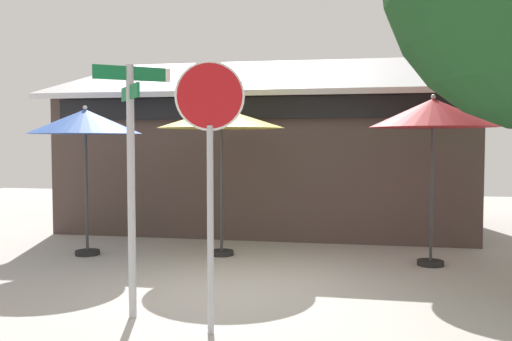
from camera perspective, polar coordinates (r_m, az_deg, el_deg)
ground_plane at (r=7.89m, az=-0.03°, el=-12.54°), size 28.00×28.00×0.10m
cafe_building at (r=13.52m, az=1.50°, el=1.31°), size 9.57×5.37×4.43m
street_sign_post at (r=6.46m, az=-12.99°, el=0.65°), size 0.75×0.70×2.96m
stop_sign at (r=5.77m, az=-4.87°, el=2.55°), size 0.72×0.20×2.93m
patio_umbrella_royal_blue_left at (r=10.28m, az=-17.54°, el=4.80°), size 2.02×2.02×2.72m
patio_umbrella_mustard_center at (r=9.80m, az=-3.69°, el=5.38°), size 2.32×2.32×2.74m
patio_umbrella_crimson_right at (r=9.44m, az=18.14°, el=5.65°), size 2.09×2.09×2.85m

